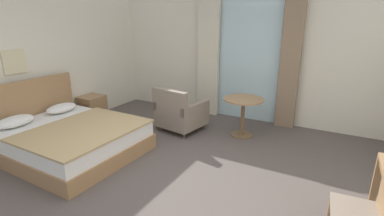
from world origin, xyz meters
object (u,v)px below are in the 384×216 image
(bed, at_px, (68,137))
(nightstand, at_px, (92,108))
(round_cafe_table, at_px, (243,108))
(desk_chair, at_px, (369,205))
(armchair_by_window, at_px, (180,113))
(framed_picture, at_px, (14,62))

(bed, xyz_separation_m, nightstand, (-0.88, 1.32, -0.00))
(nightstand, distance_m, round_cafe_table, 3.22)
(nightstand, bearing_deg, desk_chair, -15.75)
(desk_chair, distance_m, armchair_by_window, 3.58)
(bed, relative_size, framed_picture, 5.37)
(desk_chair, bearing_deg, bed, 178.66)
(nightstand, bearing_deg, bed, -56.28)
(nightstand, distance_m, desk_chair, 5.23)
(armchair_by_window, xyz_separation_m, framed_picture, (-2.18, -1.73, 1.07))
(round_cafe_table, distance_m, framed_picture, 4.03)
(nightstand, xyz_separation_m, armchair_by_window, (1.95, 0.41, 0.08))
(nightstand, bearing_deg, round_cafe_table, 13.16)
(nightstand, distance_m, framed_picture, 1.76)
(bed, relative_size, desk_chair, 2.30)
(desk_chair, bearing_deg, armchair_by_window, 149.30)
(nightstand, height_order, desk_chair, desk_chair)
(desk_chair, bearing_deg, round_cafe_table, 131.64)
(armchair_by_window, bearing_deg, framed_picture, -141.60)
(nightstand, distance_m, armchair_by_window, 2.00)
(framed_picture, bearing_deg, bed, 0.02)
(round_cafe_table, bearing_deg, desk_chair, -48.36)
(bed, xyz_separation_m, round_cafe_table, (2.24, 2.05, 0.27))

